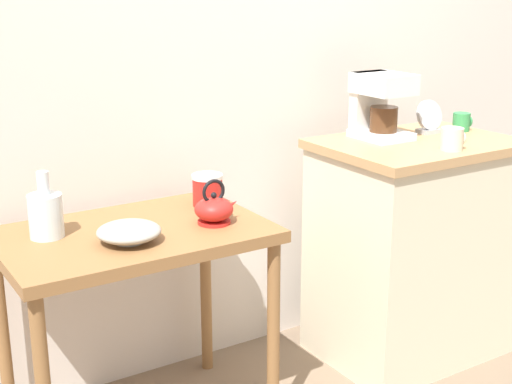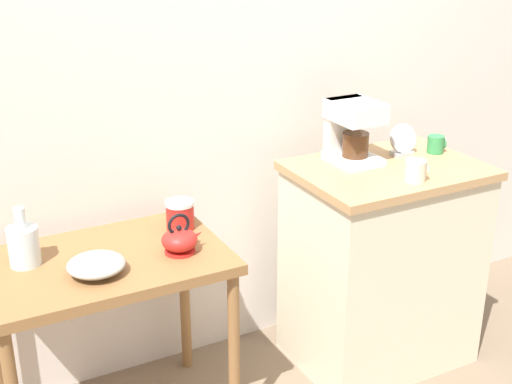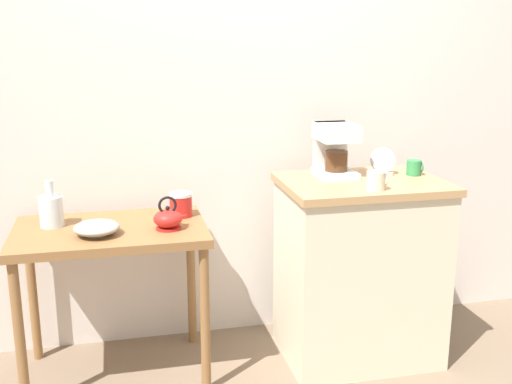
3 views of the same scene
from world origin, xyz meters
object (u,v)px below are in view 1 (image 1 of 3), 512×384
glass_carafe_vase (46,214)px  mug_small_cream (452,139)px  canister_enamel (208,190)px  table_clock (429,119)px  coffee_maker (379,103)px  teakettle (214,209)px  bowl_stoneware (129,232)px  mug_tall_green (462,122)px

glass_carafe_vase → mug_small_cream: mug_small_cream is taller
canister_enamel → mug_small_cream: size_ratio=1.27×
canister_enamel → mug_small_cream: mug_small_cream is taller
canister_enamel → table_clock: table_clock is taller
coffee_maker → mug_small_cream: bearing=-74.7°
glass_carafe_vase → canister_enamel: (0.59, 0.03, -0.02)m
teakettle → table_clock: table_clock is taller
coffee_maker → table_clock: coffee_maker is taller
canister_enamel → table_clock: 1.01m
bowl_stoneware → canister_enamel: 0.44m
canister_enamel → mug_tall_green: bearing=-6.6°
teakettle → mug_tall_green: size_ratio=2.05×
teakettle → glass_carafe_vase: bearing=162.3°
canister_enamel → mug_small_cream: 0.93m
teakettle → mug_tall_green: mug_tall_green is taller
bowl_stoneware → table_clock: bearing=4.9°
teakettle → bowl_stoneware: bearing=-176.4°
glass_carafe_vase → canister_enamel: bearing=2.5°
glass_carafe_vase → table_clock: bearing=-2.4°
glass_carafe_vase → teakettle: bearing=-17.7°
table_clock → glass_carafe_vase: bearing=177.6°
bowl_stoneware → teakettle: size_ratio=1.25×
coffee_maker → table_clock: size_ratio=1.88×
teakettle → glass_carafe_vase: (-0.52, 0.16, 0.03)m
teakettle → glass_carafe_vase: 0.54m
bowl_stoneware → glass_carafe_vase: glass_carafe_vase is taller
bowl_stoneware → coffee_maker: (1.15, 0.16, 0.28)m
glass_carafe_vase → coffee_maker: 1.37m
teakettle → glass_carafe_vase: size_ratio=0.75×
glass_carafe_vase → table_clock: table_clock is taller
coffee_maker → mug_tall_green: size_ratio=3.33×
canister_enamel → coffee_maker: coffee_maker is taller
mug_small_cream → table_clock: table_clock is taller
teakettle → coffee_maker: (0.83, 0.14, 0.27)m
bowl_stoneware → glass_carafe_vase: 0.28m
glass_carafe_vase → canister_enamel: 0.59m
glass_carafe_vase → canister_enamel: size_ratio=1.87×
teakettle → mug_tall_green: bearing=2.7°
teakettle → canister_enamel: bearing=67.9°
bowl_stoneware → mug_small_cream: size_ratio=2.21×
bowl_stoneware → teakettle: 0.32m
glass_carafe_vase → coffee_maker: size_ratio=0.83×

